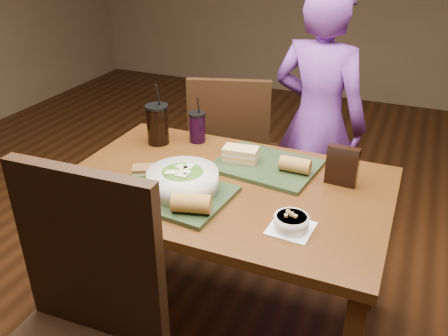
{
  "coord_description": "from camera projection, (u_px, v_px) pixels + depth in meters",
  "views": [
    {
      "loc": [
        0.65,
        -1.53,
        1.68
      ],
      "look_at": [
        0.0,
        0.0,
        0.82
      ],
      "focal_mm": 38.0,
      "sensor_mm": 36.0,
      "label": 1
    }
  ],
  "objects": [
    {
      "name": "ground",
      "position": [
        224.0,
        322.0,
        2.24
      ],
      "size": [
        6.0,
        6.0,
        0.0
      ],
      "primitive_type": "plane",
      "color": "#381C0B",
      "rests_on": "ground"
    },
    {
      "name": "dining_table",
      "position": [
        224.0,
        203.0,
        1.94
      ],
      "size": [
        1.3,
        0.85,
        0.75
      ],
      "color": "#4F2B0F",
      "rests_on": "ground"
    },
    {
      "name": "chair_near",
      "position": [
        74.0,
        333.0,
        1.39
      ],
      "size": [
        0.49,
        0.49,
        1.1
      ],
      "color": "black",
      "rests_on": "ground"
    },
    {
      "name": "chair_far",
      "position": [
        236.0,
        151.0,
        2.64
      ],
      "size": [
        0.53,
        0.54,
        0.99
      ],
      "color": "black",
      "rests_on": "ground"
    },
    {
      "name": "diner",
      "position": [
        318.0,
        123.0,
        2.55
      ],
      "size": [
        0.59,
        0.44,
        1.45
      ],
      "primitive_type": "imported",
      "rotation": [
        0.0,
        0.0,
        2.95
      ],
      "color": "#723695",
      "rests_on": "ground"
    },
    {
      "name": "tray_near",
      "position": [
        174.0,
        194.0,
        1.81
      ],
      "size": [
        0.45,
        0.36,
        0.02
      ],
      "primitive_type": "cube",
      "rotation": [
        0.0,
        0.0,
        -0.09
      ],
      "color": "#24341B",
      "rests_on": "dining_table"
    },
    {
      "name": "tray_far",
      "position": [
        266.0,
        166.0,
        2.02
      ],
      "size": [
        0.46,
        0.37,
        0.02
      ],
      "primitive_type": "cube",
      "rotation": [
        0.0,
        0.0,
        -0.12
      ],
      "color": "#24341B",
      "rests_on": "dining_table"
    },
    {
      "name": "salad_bowl",
      "position": [
        183.0,
        179.0,
        1.8
      ],
      "size": [
        0.27,
        0.27,
        0.09
      ],
      "color": "silver",
      "rests_on": "tray_near"
    },
    {
      "name": "soup_bowl",
      "position": [
        291.0,
        222.0,
        1.6
      ],
      "size": [
        0.15,
        0.15,
        0.06
      ],
      "color": "white",
      "rests_on": "dining_table"
    },
    {
      "name": "sandwich_near",
      "position": [
        145.0,
        172.0,
        1.9
      ],
      "size": [
        0.12,
        0.11,
        0.05
      ],
      "color": "#593819",
      "rests_on": "tray_near"
    },
    {
      "name": "sandwich_far",
      "position": [
        241.0,
        154.0,
        2.03
      ],
      "size": [
        0.16,
        0.1,
        0.06
      ],
      "color": "tan",
      "rests_on": "tray_far"
    },
    {
      "name": "baguette_near",
      "position": [
        191.0,
        203.0,
        1.66
      ],
      "size": [
        0.15,
        0.1,
        0.07
      ],
      "primitive_type": "cylinder",
      "rotation": [
        0.0,
        1.57,
        0.25
      ],
      "color": "#AD7533",
      "rests_on": "tray_near"
    },
    {
      "name": "baguette_far",
      "position": [
        295.0,
        165.0,
        1.94
      ],
      "size": [
        0.13,
        0.06,
        0.06
      ],
      "primitive_type": "cylinder",
      "rotation": [
        0.0,
        1.57,
        -0.01
      ],
      "color": "#AD7533",
      "rests_on": "tray_far"
    },
    {
      "name": "cup_cola",
      "position": [
        158.0,
        124.0,
        2.21
      ],
      "size": [
        0.11,
        0.11,
        0.29
      ],
      "color": "black",
      "rests_on": "dining_table"
    },
    {
      "name": "cup_berry",
      "position": [
        197.0,
        127.0,
        2.23
      ],
      "size": [
        0.08,
        0.08,
        0.22
      ],
      "color": "black",
      "rests_on": "dining_table"
    },
    {
      "name": "chip_bag",
      "position": [
        342.0,
        166.0,
        1.86
      ],
      "size": [
        0.13,
        0.05,
        0.16
      ],
      "primitive_type": "cube",
      "rotation": [
        0.0,
        0.0,
        -0.07
      ],
      "color": "black",
      "rests_on": "dining_table"
    }
  ]
}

